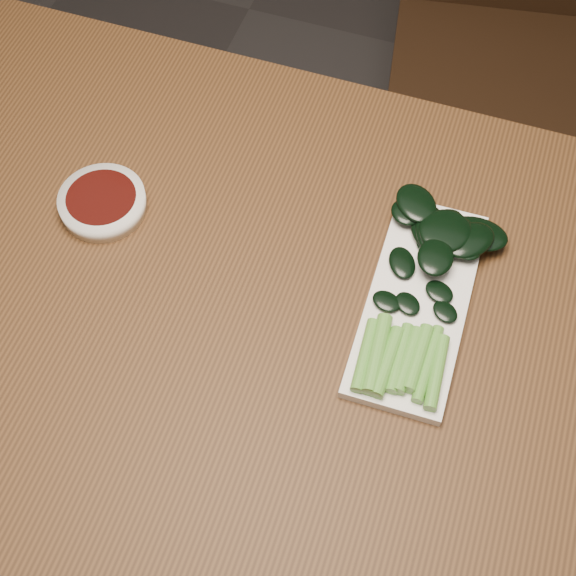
{
  "coord_description": "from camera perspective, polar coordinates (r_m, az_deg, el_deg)",
  "views": [
    {
      "loc": [
        0.17,
        -0.44,
        1.6
      ],
      "look_at": [
        0.01,
        0.03,
        0.76
      ],
      "focal_mm": 50.0,
      "sensor_mm": 36.0,
      "label": 1
    }
  ],
  "objects": [
    {
      "name": "gai_lan",
      "position": [
        0.98,
        10.02,
        0.9
      ],
      "size": [
        0.16,
        0.31,
        0.03
      ],
      "color": "#5CA338",
      "rests_on": "serving_plate"
    },
    {
      "name": "ground",
      "position": [
        1.66,
        -0.73,
        -14.45
      ],
      "size": [
        6.0,
        6.0,
        0.0
      ],
      "primitive_type": "plane",
      "color": "#2B2929",
      "rests_on": "ground"
    },
    {
      "name": "serving_plate",
      "position": [
        0.98,
        9.2,
        -1.01
      ],
      "size": [
        0.12,
        0.29,
        0.01
      ],
      "rotation": [
        0.0,
        0.0,
        0.02
      ],
      "color": "white",
      "rests_on": "table"
    },
    {
      "name": "table",
      "position": [
        1.03,
        -1.15,
        -3.67
      ],
      "size": [
        1.4,
        0.8,
        0.75
      ],
      "color": "#4A2D15",
      "rests_on": "ground"
    },
    {
      "name": "sauce_bowl",
      "position": [
        1.07,
        -13.05,
        5.95
      ],
      "size": [
        0.11,
        0.11,
        0.03
      ],
      "color": "white",
      "rests_on": "table"
    },
    {
      "name": "chair_far",
      "position": [
        1.73,
        15.87,
        16.92
      ],
      "size": [
        0.54,
        0.54,
        0.89
      ],
      "rotation": [
        0.0,
        0.0,
        0.17
      ],
      "color": "black",
      "rests_on": "ground"
    }
  ]
}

